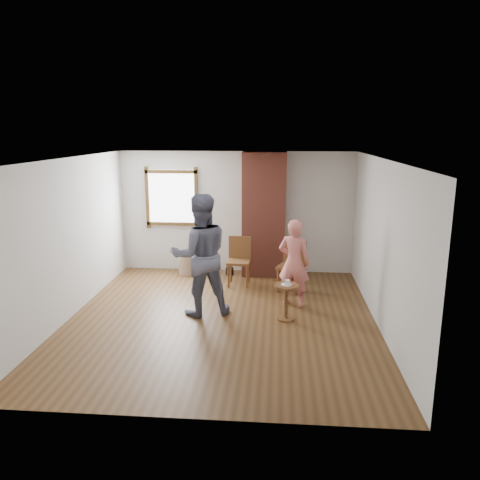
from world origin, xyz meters
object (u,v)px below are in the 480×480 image
Objects in this scene: stoneware_crock at (186,264)px; dining_chair_left at (239,258)px; person_pink at (294,263)px; man at (200,255)px; dining_chair_right at (292,263)px; side_table at (286,296)px.

dining_chair_left is (1.19, -0.57, 0.33)m from stoneware_crock.
dining_chair_left is 0.62× the size of person_pink.
person_pink reaches higher than stoneware_crock.
man is at bearing 37.11° from person_pink.
dining_chair_right is 2.10m from man.
side_table is at bearing -73.90° from dining_chair_right.
dining_chair_right is at bearing -71.20° from person_pink.
side_table is (2.11, -2.34, 0.19)m from stoneware_crock.
dining_chair_left is at bearing 117.39° from side_table.
man is at bearing 173.84° from side_table.
dining_chair_right is 0.63× the size of person_pink.
person_pink is at bearing 179.60° from man.
side_table is at bearing -48.01° from stoneware_crock.
dining_chair_right is 1.49m from side_table.
side_table reaches higher than stoneware_crock.
dining_chair_left is 1.76m from man.
stoneware_crock is at bearing 131.99° from side_table.
side_table is 0.79m from person_pink.
side_table is 0.39× the size of person_pink.
dining_chair_left is 1.60× the size of side_table.
dining_chair_right is (2.24, -0.87, 0.34)m from stoneware_crock.
stoneware_crock is 2.85m from person_pink.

